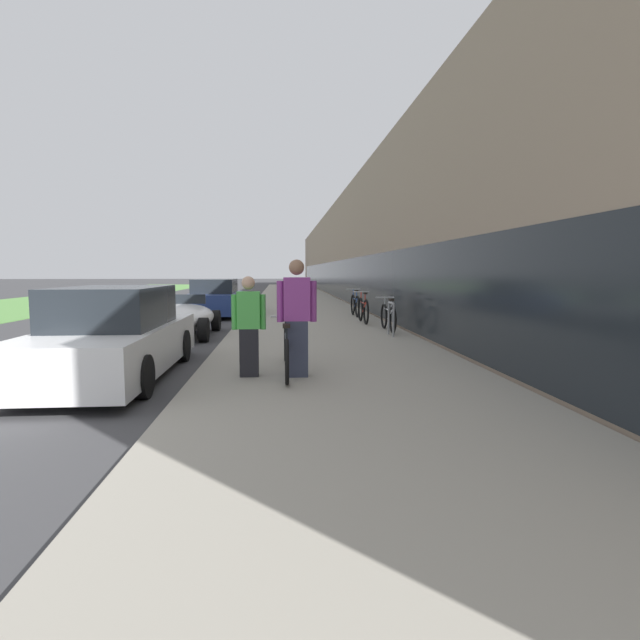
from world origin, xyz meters
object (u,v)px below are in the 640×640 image
bike_rack_hoop (391,315)px  vintage_roadster_curbside (181,318)px  parked_sedan_far (215,299)px  tandem_bicycle (286,350)px  person_rider (297,318)px  cruiser_bike_nearest (388,317)px  parked_sedan_curbside (115,337)px  person_bystander (249,326)px  cruiser_bike_farthest (355,305)px  cruiser_bike_middle (363,310)px

bike_rack_hoop → vintage_roadster_curbside: size_ratio=0.21×
bike_rack_hoop → parked_sedan_far: (-5.30, 7.28, 0.03)m
tandem_bicycle → bike_rack_hoop: same height
person_rider → parked_sedan_far: person_rider is taller
cruiser_bike_nearest → parked_sedan_curbside: size_ratio=0.39×
bike_rack_hoop → parked_sedan_curbside: size_ratio=0.18×
cruiser_bike_nearest → parked_sedan_far: 8.34m
person_rider → person_bystander: 0.75m
cruiser_bike_nearest → vintage_roadster_curbside: bearing=178.1°
cruiser_bike_farthest → bike_rack_hoop: bearing=-89.1°
person_bystander → bike_rack_hoop: person_bystander is taller
tandem_bicycle → cruiser_bike_farthest: (2.59, 9.88, 0.04)m
vintage_roadster_curbside → cruiser_bike_farthest: bearing=39.3°
bike_rack_hoop → parked_sedan_far: bearing=126.1°
parked_sedan_curbside → parked_sedan_far: size_ratio=1.03×
bike_rack_hoop → person_rider: bearing=-118.2°
person_rider → vintage_roadster_curbside: (-2.89, 5.84, -0.53)m
parked_sedan_curbside → cruiser_bike_nearest: bearing=42.0°
vintage_roadster_curbside → parked_sedan_far: parked_sedan_far is taller
cruiser_bike_middle → parked_sedan_far: 6.58m
bike_rack_hoop → parked_sedan_curbside: (-5.44, -4.07, 0.05)m
bike_rack_hoop → vintage_roadster_curbside: 5.53m
cruiser_bike_middle → cruiser_bike_farthest: size_ratio=1.00×
person_rider → cruiser_bike_farthest: bearing=76.6°
person_rider → vintage_roadster_curbside: bearing=116.3°
person_rider → cruiser_bike_middle: size_ratio=0.98×
tandem_bicycle → person_rider: size_ratio=1.41×
tandem_bicycle → bike_rack_hoop: bearing=58.5°
person_rider → cruiser_bike_middle: (2.34, 7.85, -0.49)m
bike_rack_hoop → cruiser_bike_farthest: 5.51m
person_rider → parked_sedan_far: bearing=103.1°
cruiser_bike_middle → parked_sedan_far: (-5.12, 4.13, 0.14)m
cruiser_bike_nearest → cruiser_bike_farthest: bearing=92.9°
bike_rack_hoop → cruiser_bike_farthest: bearing=90.9°
vintage_roadster_curbside → parked_sedan_far: 6.14m
cruiser_bike_middle → vintage_roadster_curbside: size_ratio=0.45×
person_rider → parked_sedan_curbside: 3.01m
tandem_bicycle → cruiser_bike_farthest: 10.22m
tandem_bicycle → parked_sedan_curbside: 2.78m
person_bystander → cruiser_bike_nearest: 6.56m
tandem_bicycle → person_bystander: (-0.57, -0.26, 0.41)m
cruiser_bike_nearest → parked_sedan_far: parked_sedan_far is taller
vintage_roadster_curbside → cruiser_bike_nearest: bearing=-1.9°
tandem_bicycle → cruiser_bike_nearest: size_ratio=1.38×
cruiser_bike_middle → cruiser_bike_farthest: cruiser_bike_middle is taller
tandem_bicycle → cruiser_bike_middle: (2.50, 7.53, 0.04)m
tandem_bicycle → cruiser_bike_farthest: bearing=75.3°
tandem_bicycle → cruiser_bike_farthest: cruiser_bike_farthest is taller
cruiser_bike_nearest → person_bystander: bearing=-121.2°
person_bystander → cruiser_bike_farthest: person_bystander is taller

